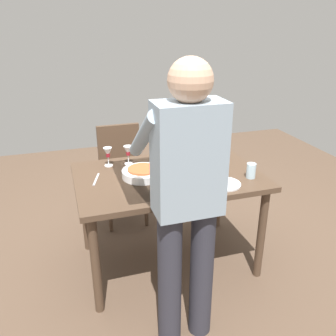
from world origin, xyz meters
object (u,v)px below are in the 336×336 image
serving_bowl_pasta (143,173)px  dinner_plate_far (214,153)px  chair_near (122,167)px  water_cup_near_right (251,171)px  wine_bottle (167,182)px  dining_table (168,185)px  wine_glass_right (108,153)px  person_server (186,196)px  wine_glass_left (128,152)px  water_cup_near_left (217,162)px  dinner_plate_near (224,184)px

serving_bowl_pasta → dinner_plate_far: size_ratio=1.30×
chair_near → water_cup_near_right: size_ratio=8.35×
wine_bottle → dinner_plate_far: wine_bottle is taller
dining_table → water_cup_near_right: bearing=156.8°
water_cup_near_right → wine_glass_right: bearing=-29.2°
person_server → wine_glass_left: person_server is taller
chair_near → wine_glass_left: size_ratio=6.03×
chair_near → water_cup_near_right: bearing=125.5°
person_server → water_cup_near_left: bearing=-125.8°
person_server → serving_bowl_pasta: person_server is taller
wine_glass_right → dinner_plate_near: bearing=140.8°
chair_near → wine_glass_left: 0.65m
dining_table → chair_near: (0.21, -0.82, -0.16)m
dinner_plate_near → dinner_plate_far: same height
dining_table → wine_glass_left: wine_glass_left is taller
person_server → wine_bottle: (-0.00, -0.35, -0.08)m
wine_glass_left → dining_table: bearing=130.3°
wine_glass_right → water_cup_near_left: size_ratio=1.71×
wine_glass_right → dinner_plate_near: wine_glass_right is taller
chair_near → wine_bottle: 1.23m
water_cup_near_right → serving_bowl_pasta: size_ratio=0.36×
wine_glass_left → water_cup_near_right: wine_glass_left is taller
wine_bottle → wine_glass_left: (0.12, -0.63, -0.01)m
chair_near → water_cup_near_left: 1.05m
serving_bowl_pasta → chair_near: bearing=-88.8°
wine_bottle → wine_glass_right: 0.70m
dinner_plate_near → water_cup_near_left: bearing=-105.1°
wine_bottle → wine_glass_left: 0.64m
chair_near → serving_bowl_pasta: (-0.02, 0.82, 0.28)m
wine_bottle → dinner_plate_far: 0.89m
person_server → wine_bottle: size_ratio=5.71×
wine_glass_left → water_cup_near_left: 0.69m
water_cup_near_right → water_cup_near_left: bearing=-58.4°
serving_bowl_pasta → dining_table: bearing=177.0°
dinner_plate_near → person_server: bearing=43.7°
chair_near → water_cup_near_left: bearing=126.6°
water_cup_near_left → serving_bowl_pasta: (0.59, 0.00, -0.01)m
wine_glass_left → dinner_plate_far: 0.75m
dinner_plate_near → dinner_plate_far: bearing=-107.8°
person_server → dinner_plate_near: bearing=-136.3°
chair_near → water_cup_near_left: chair_near is taller
person_server → dinner_plate_far: person_server is taller
chair_near → wine_glass_right: bearing=70.5°
serving_bowl_pasta → dinner_plate_near: bearing=149.6°
chair_near → person_server: size_ratio=0.54×
chair_near → person_server: 1.59m
person_server → water_cup_near_right: (-0.67, -0.47, -0.13)m
dining_table → dinner_plate_near: 0.44m
water_cup_near_right → serving_bowl_pasta: water_cup_near_right is taller
person_server → water_cup_near_left: size_ratio=19.13×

